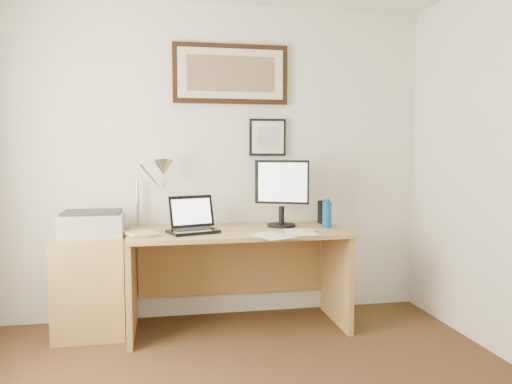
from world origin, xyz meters
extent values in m
cube|color=white|center=(0.00, 2.00, 1.25)|extent=(3.50, 0.02, 2.50)
cube|color=#A97D47|center=(-0.92, 1.68, 0.36)|extent=(0.50, 0.40, 0.73)
cylinder|color=#0B4D96|center=(0.84, 1.62, 0.85)|extent=(0.07, 0.07, 0.20)
cylinder|color=#0B4D96|center=(0.84, 1.62, 0.96)|extent=(0.04, 0.04, 0.02)
cube|color=black|center=(0.90, 1.85, 0.84)|extent=(0.09, 0.08, 0.19)
cube|color=white|center=(0.35, 1.34, 0.75)|extent=(0.31, 0.37, 0.00)
cube|color=white|center=(0.58, 1.44, 0.75)|extent=(0.26, 0.34, 0.00)
cube|color=#DEC569|center=(0.64, 1.44, 0.76)|extent=(0.10, 0.10, 0.01)
cylinder|color=silver|center=(0.65, 1.44, 0.76)|extent=(0.14, 0.06, 0.02)
imported|color=#CDBB60|center=(-0.65, 1.52, 0.76)|extent=(0.28, 0.32, 0.02)
cube|color=#A97D47|center=(0.15, 1.63, 0.73)|extent=(1.60, 0.70, 0.03)
cube|color=#A97D47|center=(-0.63, 1.63, 0.36)|extent=(0.04, 0.65, 0.72)
cube|color=#A97D47|center=(0.93, 1.63, 0.36)|extent=(0.04, 0.65, 0.72)
cube|color=#A97D47|center=(0.15, 1.96, 0.45)|extent=(1.50, 0.03, 0.55)
cube|color=black|center=(-0.19, 1.57, 0.76)|extent=(0.40, 0.33, 0.02)
cube|color=black|center=(-0.19, 1.60, 0.78)|extent=(0.31, 0.21, 0.00)
cube|color=black|center=(-0.19, 1.70, 0.89)|extent=(0.35, 0.18, 0.23)
cube|color=white|center=(-0.19, 1.70, 0.89)|extent=(0.30, 0.14, 0.18)
cylinder|color=black|center=(0.51, 1.74, 0.76)|extent=(0.22, 0.22, 0.02)
cylinder|color=black|center=(0.51, 1.74, 0.84)|extent=(0.04, 0.04, 0.14)
cube|color=black|center=(0.51, 1.73, 1.10)|extent=(0.40, 0.20, 0.34)
cube|color=silver|center=(0.51, 1.71, 1.10)|extent=(0.35, 0.16, 0.30)
cube|color=#AAAAAD|center=(-0.90, 1.71, 0.81)|extent=(0.44, 0.34, 0.16)
cube|color=#2C2C2C|center=(-0.90, 1.71, 0.90)|extent=(0.40, 0.30, 0.02)
cylinder|color=silver|center=(-0.59, 1.92, 0.93)|extent=(0.02, 0.02, 0.36)
cylinder|color=silver|center=(-0.49, 1.86, 1.15)|extent=(0.15, 0.23, 0.19)
cone|color=silver|center=(-0.39, 1.80, 1.21)|extent=(0.16, 0.18, 0.15)
cube|color=black|center=(0.15, 1.98, 1.95)|extent=(0.92, 0.03, 0.47)
cube|color=beige|center=(0.15, 1.96, 1.95)|extent=(0.84, 0.01, 0.39)
cube|color=brown|center=(0.15, 1.95, 1.95)|extent=(0.70, 0.00, 0.28)
cube|color=black|center=(0.45, 1.98, 1.45)|extent=(0.30, 0.02, 0.30)
cube|color=white|center=(0.45, 1.96, 1.45)|extent=(0.26, 0.00, 0.26)
cube|color=#AFB5B9|center=(0.45, 1.96, 1.45)|extent=(0.17, 0.00, 0.17)
camera|label=1|loc=(-0.40, -2.02, 1.35)|focal=35.00mm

